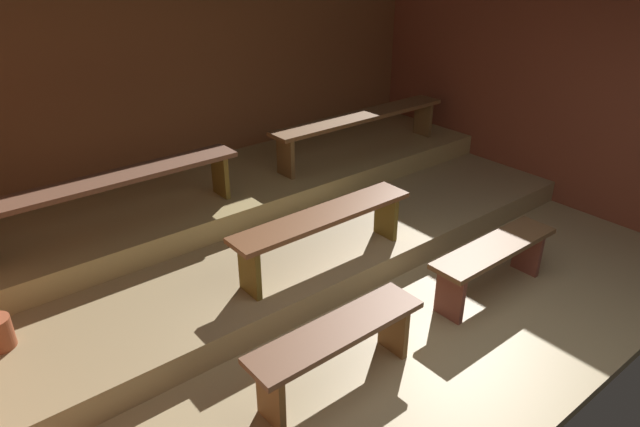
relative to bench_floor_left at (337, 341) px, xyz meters
The scene contains 10 objects.
ground 1.65m from the bench_floor_left, 56.04° to the left, with size 6.99×5.06×0.08m, color #9C865D.
wall_back 3.69m from the bench_floor_left, 75.64° to the left, with size 6.99×0.06×2.43m, color brown.
wall_right 4.31m from the bench_floor_left, 18.24° to the left, with size 0.06×5.06×2.43m, color brown.
platform_lower 2.27m from the bench_floor_left, 66.70° to the left, with size 6.19×2.77×0.24m, color #957E56.
platform_middle 2.84m from the bench_floor_left, 71.68° to the left, with size 6.19×1.52×0.24m, color tan.
bench_floor_left is the anchor object (origin of this frame).
bench_floor_right 1.78m from the bench_floor_left, ahead, with size 1.36×0.33×0.49m.
bench_lower_center 1.28m from the bench_floor_left, 54.88° to the left, with size 1.78×0.33×0.49m.
bench_middle_left 2.51m from the bench_floor_left, 104.62° to the left, with size 2.46×0.33×0.49m.
bench_middle_right 3.42m from the bench_floor_left, 44.71° to the left, with size 2.46×0.33×0.49m.
Camera 1 is at (-2.90, -1.48, 2.88)m, focal length 31.45 mm.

